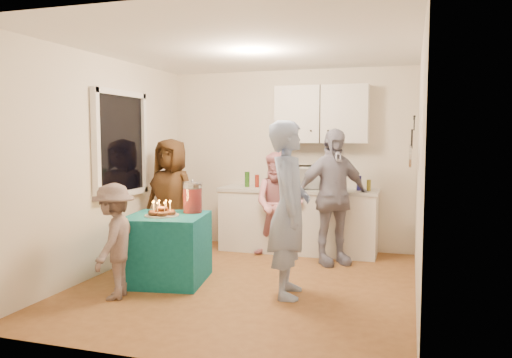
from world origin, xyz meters
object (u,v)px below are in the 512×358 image
(woman_back_left, at_px, (171,198))
(woman_back_right, at_px, (332,197))
(woman_back_center, at_px, (279,205))
(microwave, at_px, (300,177))
(man_birthday, at_px, (289,209))
(counter, at_px, (298,222))
(party_table, at_px, (167,248))
(child_near_left, at_px, (114,241))
(punch_jar, at_px, (193,198))

(woman_back_left, relative_size, woman_back_right, 0.92)
(woman_back_center, height_order, woman_back_right, woman_back_right)
(microwave, bearing_deg, man_birthday, -95.39)
(counter, relative_size, man_birthday, 1.22)
(party_table, height_order, woman_back_center, woman_back_center)
(counter, xyz_separation_m, woman_back_center, (-0.19, -0.34, 0.28))
(woman_back_right, bearing_deg, woman_back_center, 130.56)
(woman_back_center, bearing_deg, microwave, 51.82)
(woman_back_center, distance_m, child_near_left, 2.48)
(counter, xyz_separation_m, woman_back_right, (0.56, -0.53, 0.44))
(party_table, relative_size, child_near_left, 0.72)
(microwave, bearing_deg, punch_jar, -134.43)
(counter, height_order, child_near_left, child_near_left)
(party_table, relative_size, woman_back_right, 0.49)
(microwave, xyz_separation_m, child_near_left, (-1.37, -2.54, -0.48))
(man_birthday, distance_m, child_near_left, 1.81)
(counter, bearing_deg, woman_back_center, -119.35)
(woman_back_left, bearing_deg, party_table, -57.47)
(microwave, height_order, woman_back_left, woman_back_left)
(microwave, bearing_deg, woman_back_left, -168.06)
(woman_back_center, bearing_deg, woman_back_right, -18.23)
(woman_back_left, relative_size, child_near_left, 1.37)
(woman_back_center, bearing_deg, counter, 56.09)
(woman_back_center, distance_m, woman_back_right, 0.79)
(punch_jar, bearing_deg, woman_back_center, 60.85)
(party_table, distance_m, child_near_left, 0.75)
(woman_back_center, relative_size, woman_back_right, 0.82)
(punch_jar, bearing_deg, woman_back_left, 130.50)
(microwave, relative_size, woman_back_center, 0.40)
(party_table, relative_size, punch_jar, 2.50)
(microwave, distance_m, woman_back_right, 0.77)
(woman_back_left, height_order, child_near_left, woman_back_left)
(counter, bearing_deg, woman_back_right, -42.98)
(counter, relative_size, child_near_left, 1.87)
(punch_jar, xyz_separation_m, man_birthday, (1.23, -0.33, -0.03))
(woman_back_left, xyz_separation_m, child_near_left, (0.24, -1.74, -0.22))
(punch_jar, height_order, child_near_left, child_near_left)
(counter, bearing_deg, child_near_left, -117.77)
(woman_back_right, bearing_deg, party_table, -176.98)
(microwave, relative_size, punch_jar, 1.69)
(man_birthday, bearing_deg, party_table, 77.22)
(microwave, xyz_separation_m, man_birthday, (0.30, -1.93, -0.17))
(counter, relative_size, microwave, 3.83)
(woman_back_right, bearing_deg, man_birthday, -134.94)
(punch_jar, distance_m, woman_back_center, 1.46)
(man_birthday, distance_m, woman_back_center, 1.69)
(man_birthday, height_order, woman_back_left, man_birthday)
(punch_jar, xyz_separation_m, woman_back_left, (-0.69, 0.80, -0.12))
(woman_back_left, height_order, woman_back_right, woman_back_right)
(woman_back_left, bearing_deg, counter, 34.93)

